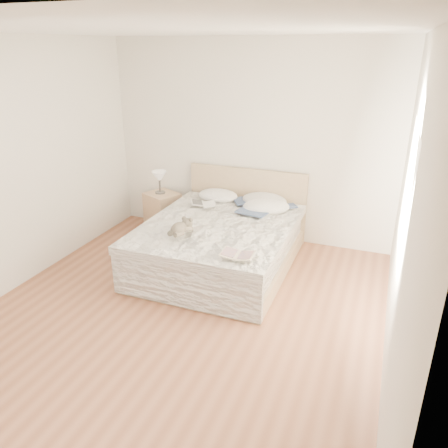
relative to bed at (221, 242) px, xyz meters
The scene contains 16 objects.
floor 1.23m from the bed, 90.00° to the right, with size 4.00×4.50×0.00m, color brown.
ceiling 2.67m from the bed, 90.00° to the right, with size 4.00×4.50×0.00m, color white.
wall_back 1.49m from the bed, 90.00° to the left, with size 4.00×0.02×2.70m, color silver.
wall_left 2.55m from the bed, 149.21° to the right, with size 0.02×4.50×2.70m, color silver.
wall_right 2.55m from the bed, 30.79° to the right, with size 0.02×4.50×2.70m, color silver.
window 2.46m from the bed, 24.16° to the right, with size 0.02×1.30×1.10m, color white.
bed is the anchor object (origin of this frame).
nightstand 1.47m from the bed, 148.13° to the left, with size 0.45×0.40×0.56m, color tan.
table_lamp 1.58m from the bed, 148.44° to the left, with size 0.21×0.21×0.33m.
pillow_left 0.90m from the bed, 114.51° to the left, with size 0.57×0.40×0.17m, color white.
pillow_middle 0.92m from the bed, 68.55° to the left, with size 0.62×0.43×0.19m, color silver.
pillow_right 0.77m from the bed, 54.37° to the left, with size 0.60×0.42×0.18m, color white.
blouse 0.68m from the bed, 57.63° to the left, with size 0.61×0.65×0.02m, color navy, non-canonical shape.
photo_book 0.65m from the bed, 136.50° to the left, with size 0.35×0.24×0.03m, color white.
childrens_book 1.07m from the bed, 59.48° to the right, with size 0.35×0.23×0.02m, color beige.
teddy_bear 0.77m from the bed, 111.62° to the right, with size 0.21×0.30×0.16m, color brown, non-canonical shape.
Camera 1 is at (1.81, -3.41, 2.58)m, focal length 35.00 mm.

